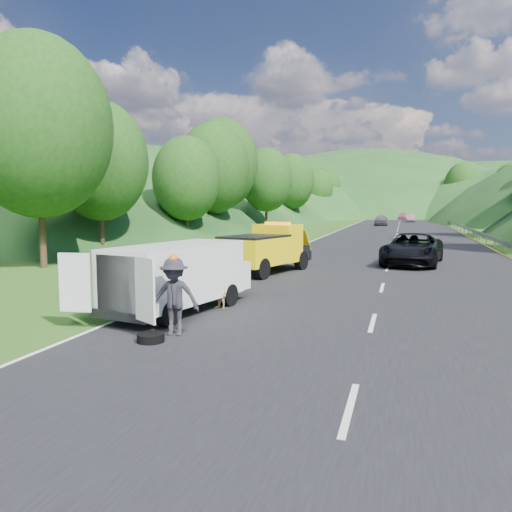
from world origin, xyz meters
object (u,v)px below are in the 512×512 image
(woman, at_px, (220,291))
(worker, at_px, (175,336))
(tow_truck, at_px, (267,248))
(white_van, at_px, (179,274))
(child, at_px, (221,309))
(passing_suv, at_px, (412,265))
(spare_tire, at_px, (151,343))
(suitcase, at_px, (150,287))

(woman, xyz_separation_m, worker, (1.15, -6.25, 0.00))
(tow_truck, xyz_separation_m, white_van, (-0.24, -9.06, 0.00))
(child, xyz_separation_m, passing_suv, (5.84, 13.59, 0.00))
(white_van, height_order, worker, white_van)
(child, bearing_deg, spare_tire, -71.96)
(white_van, xyz_separation_m, suitcase, (-2.25, 2.30, -0.86))
(tow_truck, relative_size, spare_tire, 9.12)
(white_van, distance_m, child, 1.73)
(suitcase, bearing_deg, spare_tire, -61.30)
(tow_truck, distance_m, child, 8.42)
(woman, distance_m, spare_tire, 7.06)
(woman, distance_m, suitcase, 2.61)
(worker, relative_size, spare_tire, 2.99)
(woman, height_order, spare_tire, woman)
(child, xyz_separation_m, suitcase, (-3.29, 1.54, 0.31))
(worker, height_order, suitcase, worker)
(worker, height_order, passing_suv, worker)
(worker, xyz_separation_m, spare_tire, (-0.26, -0.75, 0.00))
(worker, bearing_deg, suitcase, 112.65)
(suitcase, distance_m, spare_tire, 6.27)
(woman, xyz_separation_m, passing_suv, (7.01, 10.54, 0.00))
(spare_tire, bearing_deg, worker, 70.84)
(worker, bearing_deg, passing_suv, 58.86)
(spare_tire, bearing_deg, tow_truck, 92.40)
(woman, height_order, suitcase, woman)
(tow_truck, height_order, worker, tow_truck)
(worker, bearing_deg, tow_truck, 81.94)
(tow_truck, height_order, woman, tow_truck)
(child, xyz_separation_m, worker, (-0.02, -3.20, 0.00))
(spare_tire, distance_m, passing_suv, 18.58)
(passing_suv, bearing_deg, worker, -101.48)
(passing_suv, bearing_deg, child, -105.50)
(worker, height_order, spare_tire, worker)
(tow_truck, bearing_deg, spare_tire, -72.44)
(child, bearing_deg, white_van, -121.82)
(worker, bearing_deg, spare_tire, -121.05)
(tow_truck, xyz_separation_m, passing_suv, (6.63, 5.29, -1.17))
(tow_truck, xyz_separation_m, suitcase, (-2.49, -6.76, -0.86))
(child, distance_m, worker, 3.20)
(child, height_order, spare_tire, child)
(tow_truck, height_order, child, tow_truck)
(white_van, relative_size, spare_tire, 9.62)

